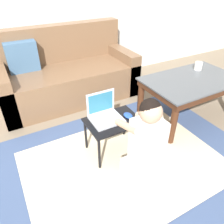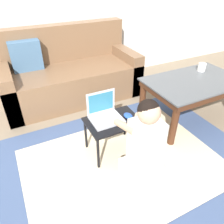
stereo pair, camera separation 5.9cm
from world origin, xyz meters
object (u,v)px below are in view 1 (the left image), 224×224
(cup_on_table, at_px, (198,66))
(couch, at_px, (67,76))
(coffee_table, at_px, (191,85))
(laptop, at_px, (105,115))
(person_seated, at_px, (146,149))
(laptop_desk, at_px, (113,125))
(computer_mouse, at_px, (128,115))

(cup_on_table, bearing_deg, couch, 142.48)
(coffee_table, relative_size, cup_on_table, 11.58)
(couch, xyz_separation_m, coffee_table, (1.06, -1.17, 0.12))
(couch, distance_m, coffee_table, 1.58)
(laptop, height_order, person_seated, person_seated)
(laptop_desk, xyz_separation_m, laptop, (-0.05, 0.06, 0.09))
(laptop_desk, height_order, computer_mouse, computer_mouse)
(coffee_table, distance_m, computer_mouse, 0.91)
(couch, bearing_deg, cup_on_table, -37.52)
(laptop_desk, distance_m, cup_on_table, 1.34)
(couch, bearing_deg, coffee_table, -47.79)
(computer_mouse, relative_size, cup_on_table, 1.13)
(coffee_table, xyz_separation_m, computer_mouse, (-0.90, -0.10, -0.05))
(laptop_desk, relative_size, person_seated, 0.62)
(laptop, distance_m, person_seated, 0.51)
(coffee_table, height_order, cup_on_table, cup_on_table)
(laptop, bearing_deg, coffee_table, 1.65)
(couch, bearing_deg, person_seated, -87.84)
(laptop, bearing_deg, person_seated, -78.33)
(computer_mouse, bearing_deg, laptop_desk, 174.66)
(laptop_desk, xyz_separation_m, computer_mouse, (0.15, -0.01, 0.06))
(laptop_desk, relative_size, cup_on_table, 5.31)
(computer_mouse, height_order, cup_on_table, cup_on_table)
(laptop, xyz_separation_m, cup_on_table, (1.35, 0.20, 0.15))
(couch, height_order, coffee_table, couch)
(person_seated, xyz_separation_m, cup_on_table, (1.25, 0.69, 0.20))
(laptop_desk, height_order, person_seated, person_seated)
(laptop_desk, distance_m, computer_mouse, 0.16)
(laptop, xyz_separation_m, computer_mouse, (0.20, -0.07, -0.02))
(coffee_table, height_order, laptop_desk, coffee_table)
(couch, distance_m, laptop_desk, 1.26)
(couch, xyz_separation_m, laptop_desk, (0.01, -1.26, 0.00))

